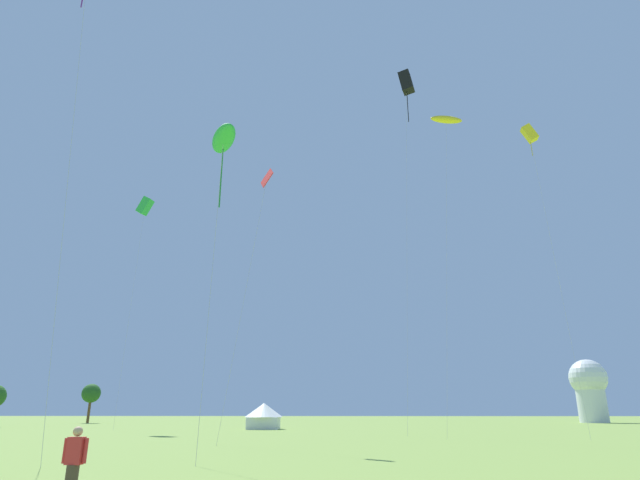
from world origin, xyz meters
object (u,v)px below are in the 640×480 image
Objects in this scene: kite_green_box at (145,206)px; kite_green_parafoil at (224,139)px; kite_yellow_box at (530,134)px; tree_distant_right at (91,394)px; person_spectator at (73,467)px; observatory_dome at (589,387)px; kite_black_box at (406,83)px; kite_red_diamond at (266,183)px; festival_tent_center at (264,415)px; kite_yellow_parafoil at (446,120)px.

kite_green_box is 44.11m from kite_green_parafoil.
kite_green_box is 46.38m from kite_yellow_box.
kite_yellow_box reaches higher than tree_distant_right.
observatory_dome reaches higher than person_spectator.
observatory_dome is at bearing 53.38° from kite_black_box.
kite_green_box reaches higher than kite_green_parafoil.
kite_red_diamond is 4.46× the size of festival_tent_center.
kite_yellow_box is 7.64m from kite_yellow_parafoil.
tree_distant_right is at bearing -176.39° from observatory_dome.
tree_distant_right is at bearing 114.92° from person_spectator.
kite_green_parafoil is at bearing -124.19° from observatory_dome.
kite_black_box is at bearing -44.17° from festival_tent_center.
kite_green_parafoil is at bearing 87.92° from person_spectator.
kite_red_diamond is at bearing -129.00° from observatory_dome.
kite_green_box is 16.39× the size of person_spectator.
kite_yellow_parafoil is (-7.08, 1.41, 2.52)m from kite_yellow_box.
kite_red_diamond reaches higher than festival_tent_center.
festival_tent_center is (-26.42, 20.82, -24.38)m from kite_yellow_box.
kite_green_box reaches higher than festival_tent_center.
festival_tent_center is (15.98, 2.05, -25.50)m from kite_green_box.
festival_tent_center is (-3.45, 27.65, -16.84)m from kite_red_diamond.
kite_red_diamond is 1.83× the size of observatory_dome.
kite_red_diamond is 68.69m from tree_distant_right.
kite_yellow_box is at bearing 51.40° from person_spectator.
kite_yellow_parafoil reaches higher than kite_green_parafoil.
person_spectator is at bearing -65.08° from tree_distant_right.
kite_green_box is at bearing -172.68° from festival_tent_center.
tree_distant_right is at bearing 140.19° from festival_tent_center.
person_spectator is at bearing -91.94° from kite_red_diamond.
festival_tent_center is at bearing 141.76° from kite_yellow_box.
person_spectator is at bearing -120.93° from observatory_dome.
festival_tent_center is at bearing 94.37° from kite_green_parafoil.
kite_green_box is 58.23m from person_spectator.
kite_yellow_box is 45.61m from person_spectator.
kite_black_box is 40.60m from festival_tent_center.
kite_green_parafoil is 89.75m from observatory_dome.
kite_green_box is 1.43× the size of kite_red_diamond.
festival_tent_center is (-19.34, 19.41, -26.90)m from kite_yellow_parafoil.
kite_black_box is (13.26, 24.18, 20.01)m from kite_green_parafoil.
kite_green_box reaches higher than kite_red_diamond.
festival_tent_center is (-16.32, 15.85, -33.63)m from kite_black_box.
observatory_dome is at bearing 59.07° from person_spectator.
observatory_dome is 87.38m from tree_distant_right.
kite_black_box is (-10.10, 4.97, 9.25)m from kite_yellow_box.
kite_red_diamond is 24.23m from kite_black_box.
kite_yellow_box is (42.40, -18.77, -1.12)m from kite_green_box.
kite_yellow_parafoil is (16.29, 20.61, 13.28)m from kite_green_parafoil.
kite_yellow_box is at bearing -38.24° from festival_tent_center.
kite_green_box is 2.63× the size of observatory_dome.
kite_green_parafoil is 2.44× the size of tree_distant_right.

